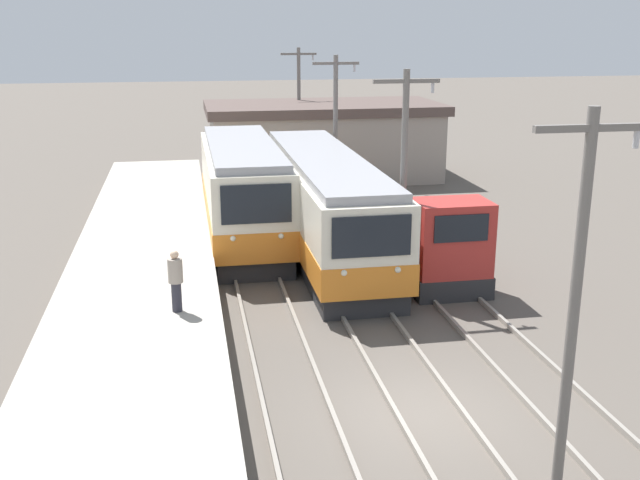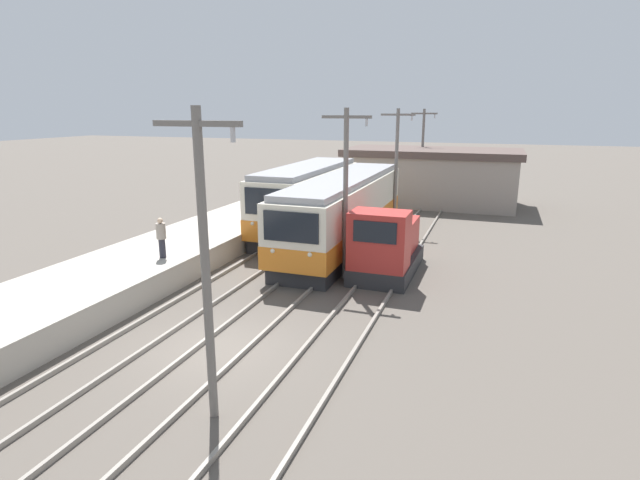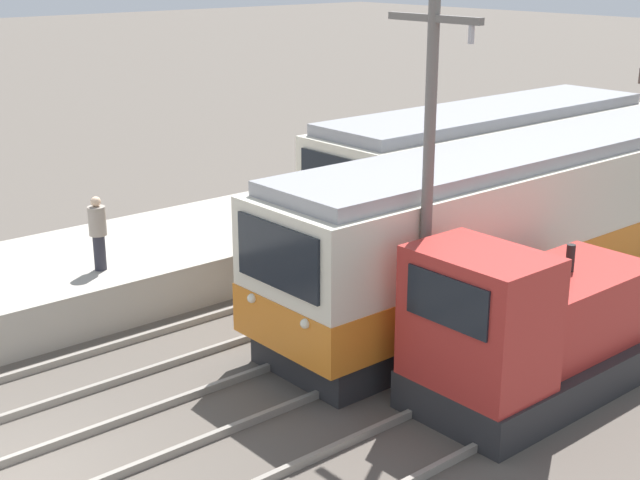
# 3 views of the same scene
# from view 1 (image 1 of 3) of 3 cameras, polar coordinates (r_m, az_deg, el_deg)

# --- Properties ---
(ground_plane) EXTENTS (200.00, 200.00, 0.00)m
(ground_plane) POSITION_cam_1_polar(r_m,az_deg,el_deg) (16.88, 7.53, -12.96)
(ground_plane) COLOR #564F47
(platform_left) EXTENTS (4.50, 54.00, 1.03)m
(platform_left) POSITION_cam_1_polar(r_m,az_deg,el_deg) (16.02, -14.83, -13.00)
(platform_left) COLOR #ADA599
(platform_left) RESTS_ON ground
(track_left) EXTENTS (1.54, 60.00, 0.14)m
(track_left) POSITION_cam_1_polar(r_m,az_deg,el_deg) (16.30, -1.46, -13.65)
(track_left) COLOR gray
(track_left) RESTS_ON ground
(track_center) EXTENTS (1.54, 60.00, 0.14)m
(track_center) POSITION_cam_1_polar(r_m,az_deg,el_deg) (16.90, 8.20, -12.67)
(track_center) COLOR gray
(track_center) RESTS_ON ground
(track_right) EXTENTS (1.54, 60.00, 0.14)m
(track_right) POSITION_cam_1_polar(r_m,az_deg,el_deg) (18.01, 17.48, -11.40)
(track_right) COLOR gray
(track_right) RESTS_ON ground
(commuter_train_left) EXTENTS (2.84, 10.61, 3.84)m
(commuter_train_left) POSITION_cam_1_polar(r_m,az_deg,el_deg) (28.98, -5.86, 3.33)
(commuter_train_left) COLOR #28282B
(commuter_train_left) RESTS_ON ground
(commuter_train_center) EXTENTS (2.84, 13.92, 3.63)m
(commuter_train_center) POSITION_cam_1_polar(r_m,az_deg,el_deg) (27.32, 0.38, 2.42)
(commuter_train_center) COLOR #28282B
(commuter_train_center) RESTS_ON ground
(shunting_locomotive) EXTENTS (2.40, 5.02, 3.00)m
(shunting_locomotive) POSITION_cam_1_polar(r_m,az_deg,el_deg) (24.80, 8.78, -0.35)
(shunting_locomotive) COLOR #28282B
(shunting_locomotive) RESTS_ON ground
(catenary_mast_near) EXTENTS (2.00, 0.20, 6.92)m
(catenary_mast_near) POSITION_cam_1_polar(r_m,az_deg,el_deg) (13.49, 18.93, -3.76)
(catenary_mast_near) COLOR slate
(catenary_mast_near) RESTS_ON ground
(catenary_mast_mid) EXTENTS (2.00, 0.20, 6.92)m
(catenary_mast_mid) POSITION_cam_1_polar(r_m,az_deg,el_deg) (22.69, 6.40, 4.89)
(catenary_mast_mid) COLOR slate
(catenary_mast_mid) RESTS_ON ground
(catenary_mast_far) EXTENTS (2.00, 0.20, 6.92)m
(catenary_mast_far) POSITION_cam_1_polar(r_m,az_deg,el_deg) (32.55, 1.20, 8.40)
(catenary_mast_far) COLOR slate
(catenary_mast_far) RESTS_ON ground
(catenary_mast_distant) EXTENTS (2.00, 0.20, 6.92)m
(catenary_mast_distant) POSITION_cam_1_polar(r_m,az_deg,el_deg) (42.62, -1.61, 10.24)
(catenary_mast_distant) COLOR slate
(catenary_mast_distant) RESTS_ON ground
(person_on_platform) EXTENTS (0.38, 0.38, 1.64)m
(person_on_platform) POSITION_cam_1_polar(r_m,az_deg,el_deg) (19.46, -10.94, -2.90)
(person_on_platform) COLOR #282833
(person_on_platform) RESTS_ON platform_left
(station_building) EXTENTS (12.60, 6.30, 4.07)m
(station_building) POSITION_cam_1_polar(r_m,az_deg,el_deg) (41.13, 0.25, 7.61)
(station_building) COLOR gray
(station_building) RESTS_ON ground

